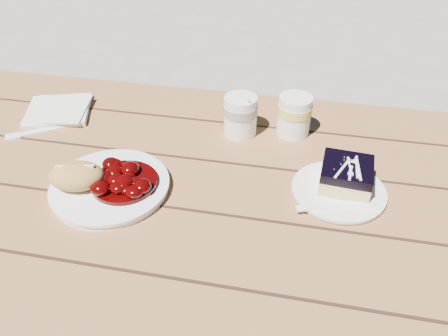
% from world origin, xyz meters
% --- Properties ---
extents(picnic_table, '(2.00, 1.55, 0.75)m').
position_xyz_m(picnic_table, '(0.00, -0.00, 0.59)').
color(picnic_table, brown).
rests_on(picnic_table, ground).
extents(main_plate, '(0.23, 0.23, 0.02)m').
position_xyz_m(main_plate, '(-0.38, -0.05, 0.76)').
color(main_plate, white).
rests_on(main_plate, picnic_table).
extents(goulash_stew, '(0.13, 0.13, 0.04)m').
position_xyz_m(goulash_stew, '(-0.35, -0.05, 0.79)').
color(goulash_stew, '#390202').
rests_on(goulash_stew, main_plate).
extents(bread_roll, '(0.12, 0.09, 0.05)m').
position_xyz_m(bread_roll, '(-0.43, -0.07, 0.79)').
color(bread_roll, '#BB8C48').
rests_on(bread_roll, main_plate).
extents(dessert_plate, '(0.18, 0.18, 0.01)m').
position_xyz_m(dessert_plate, '(0.07, 0.02, 0.76)').
color(dessert_plate, white).
rests_on(dessert_plate, picnic_table).
extents(blueberry_cake, '(0.10, 0.10, 0.06)m').
position_xyz_m(blueberry_cake, '(0.08, 0.04, 0.79)').
color(blueberry_cake, '#E6CD7D').
rests_on(blueberry_cake, dessert_plate).
extents(fork_dessert, '(0.16, 0.07, 0.00)m').
position_xyz_m(fork_dessert, '(0.05, -0.03, 0.76)').
color(fork_dessert, white).
rests_on(fork_dessert, dessert_plate).
extents(coffee_cup, '(0.08, 0.08, 0.10)m').
position_xyz_m(coffee_cup, '(-0.16, 0.20, 0.80)').
color(coffee_cup, white).
rests_on(coffee_cup, picnic_table).
extents(napkin_stack, '(0.19, 0.19, 0.01)m').
position_xyz_m(napkin_stack, '(-0.63, 0.20, 0.76)').
color(napkin_stack, white).
rests_on(napkin_stack, picnic_table).
extents(fork_table, '(0.15, 0.11, 0.00)m').
position_xyz_m(fork_table, '(-0.62, 0.12, 0.75)').
color(fork_table, white).
rests_on(fork_table, picnic_table).
extents(second_cup, '(0.08, 0.08, 0.10)m').
position_xyz_m(second_cup, '(-0.03, 0.23, 0.80)').
color(second_cup, white).
rests_on(second_cup, picnic_table).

